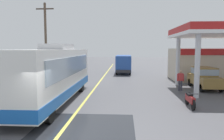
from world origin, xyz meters
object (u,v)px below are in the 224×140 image
at_px(coach_bus_main, 53,75).
at_px(car_at_pump, 204,77).
at_px(minibus_opposing_lane, 123,62).
at_px(motorcycle_parked_forecourt, 190,100).
at_px(pedestrian_near_pump, 180,79).

height_order(coach_bus_main, car_at_pump, coach_bus_main).
relative_size(car_at_pump, minibus_opposing_lane, 0.69).
bearing_deg(car_at_pump, motorcycle_parked_forecourt, -115.98).
bearing_deg(car_at_pump, minibus_opposing_lane, 121.16).
bearing_deg(minibus_opposing_lane, pedestrian_near_pump, -69.80).
height_order(car_at_pump, motorcycle_parked_forecourt, car_at_pump).
xyz_separation_m(coach_bus_main, car_at_pump, (11.28, 5.31, -0.71)).
bearing_deg(pedestrian_near_pump, coach_bus_main, -155.20).
distance_m(minibus_opposing_lane, motorcycle_parked_forecourt, 18.05).
height_order(coach_bus_main, pedestrian_near_pump, coach_bus_main).
relative_size(car_at_pump, pedestrian_near_pump, 2.53).
xyz_separation_m(coach_bus_main, pedestrian_near_pump, (8.99, 4.15, -0.79)).
relative_size(car_at_pump, motorcycle_parked_forecourt, 2.33).
distance_m(car_at_pump, minibus_opposing_lane, 13.40).
distance_m(coach_bus_main, minibus_opposing_lane, 17.33).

